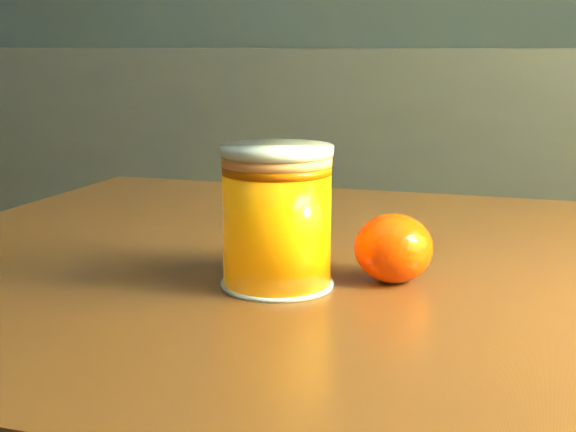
% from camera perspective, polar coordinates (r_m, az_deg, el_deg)
% --- Properties ---
extents(kitchen_counter, '(3.15, 0.60, 0.90)m').
position_cam_1_polar(kitchen_counter, '(2.18, -5.68, -0.11)').
color(kitchen_counter, '#444448').
rests_on(kitchen_counter, ground).
extents(table, '(0.98, 0.70, 0.73)m').
position_cam_1_polar(table, '(0.69, 10.67, -11.23)').
color(table, brown).
rests_on(table, ground).
extents(juice_glass, '(0.08, 0.08, 0.10)m').
position_cam_1_polar(juice_glass, '(0.59, -0.79, -0.13)').
color(juice_glass, orange).
rests_on(juice_glass, table).
extents(orange_front, '(0.08, 0.08, 0.07)m').
position_cam_1_polar(orange_front, '(0.62, -0.63, -1.23)').
color(orange_front, '#FF4405').
rests_on(orange_front, table).
extents(orange_back, '(0.07, 0.07, 0.05)m').
position_cam_1_polar(orange_back, '(0.61, 7.52, -2.27)').
color(orange_back, '#FF4405').
rests_on(orange_back, table).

